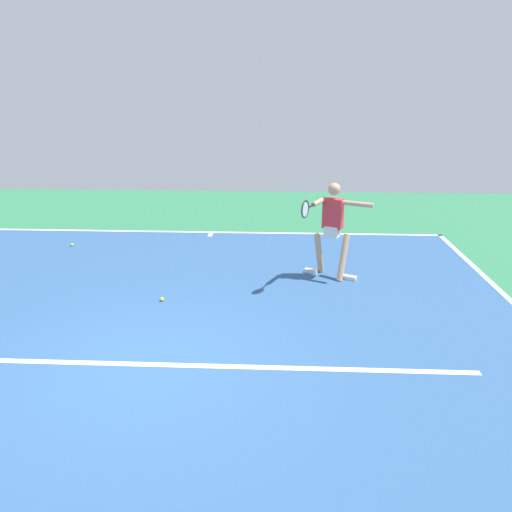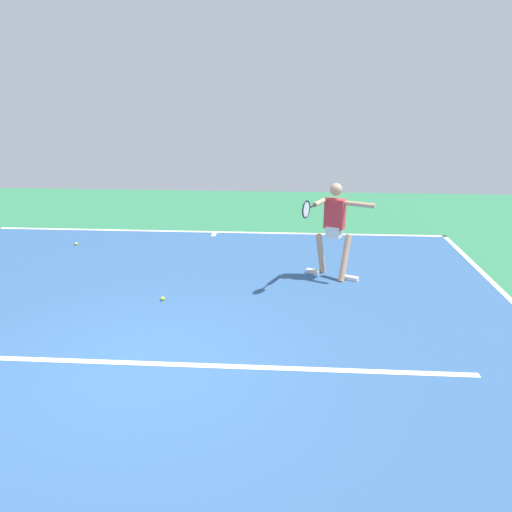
# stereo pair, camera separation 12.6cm
# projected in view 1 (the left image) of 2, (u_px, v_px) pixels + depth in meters

# --- Properties ---
(ground_plane) EXTENTS (21.96, 21.96, 0.00)m
(ground_plane) POSITION_uv_depth(u_px,v_px,m) (147.00, 365.00, 6.14)
(ground_plane) COLOR #2D754C
(court_surface) EXTENTS (10.76, 12.05, 0.00)m
(court_surface) POSITION_uv_depth(u_px,v_px,m) (147.00, 364.00, 6.14)
(court_surface) COLOR #2D5484
(court_surface) RESTS_ON ground_plane
(court_line_baseline_near) EXTENTS (10.76, 0.10, 0.01)m
(court_line_baseline_near) POSITION_uv_depth(u_px,v_px,m) (212.00, 232.00, 11.80)
(court_line_baseline_near) COLOR white
(court_line_baseline_near) RESTS_ON ground_plane
(court_line_service) EXTENTS (8.07, 0.10, 0.01)m
(court_line_service) POSITION_uv_depth(u_px,v_px,m) (147.00, 364.00, 6.14)
(court_line_service) COLOR white
(court_line_service) RESTS_ON ground_plane
(court_line_centre_mark) EXTENTS (0.10, 0.30, 0.01)m
(court_line_centre_mark) POSITION_uv_depth(u_px,v_px,m) (211.00, 234.00, 11.61)
(court_line_centre_mark) COLOR white
(court_line_centre_mark) RESTS_ON ground_plane
(tennis_player) EXTENTS (1.24, 1.16, 1.72)m
(tennis_player) POSITION_uv_depth(u_px,v_px,m) (332.00, 225.00, 8.70)
(tennis_player) COLOR tan
(tennis_player) RESTS_ON ground_plane
(tennis_ball_near_player) EXTENTS (0.07, 0.07, 0.07)m
(tennis_ball_near_player) POSITION_uv_depth(u_px,v_px,m) (72.00, 245.00, 10.74)
(tennis_ball_near_player) COLOR yellow
(tennis_ball_near_player) RESTS_ON ground_plane
(tennis_ball_near_service_line) EXTENTS (0.07, 0.07, 0.07)m
(tennis_ball_near_service_line) POSITION_uv_depth(u_px,v_px,m) (162.00, 299.00, 7.96)
(tennis_ball_near_service_line) COLOR #CCE033
(tennis_ball_near_service_line) RESTS_ON ground_plane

